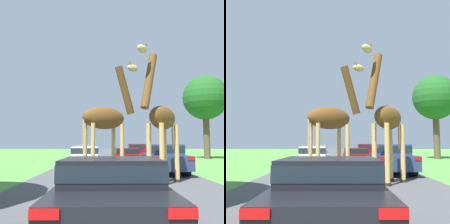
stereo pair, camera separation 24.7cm
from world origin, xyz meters
The scene contains 10 objects.
road centered at (0.00, 30.00, 0.00)m, with size 7.67×120.00×0.00m.
giraffe_near_road centered at (-0.48, 10.97, 2.51)m, with size 2.51×1.82×5.07m.
giraffe_companion centered at (1.63, 10.83, 2.46)m, with size 2.02×2.34×5.28m.
car_lead_maroon centered at (-0.42, 5.23, 0.68)m, with size 1.96×3.97×1.25m.
car_queue_right centered at (-2.29, 26.67, 0.72)m, with size 1.95×4.24×1.36m.
car_queue_left centered at (-1.79, 17.33, 0.71)m, with size 1.75×4.14×1.35m.
car_far_ahead centered at (2.50, 27.87, 0.79)m, with size 1.76×4.03×1.49m.
car_verge_right centered at (1.08, 21.54, 0.64)m, with size 1.90×4.64×1.19m.
car_rear_follower centered at (2.54, 14.69, 0.79)m, with size 1.81×4.54×1.49m.
tree_left_edge centered at (9.71, 28.32, 6.19)m, with size 4.58×4.58×8.56m.
Camera 1 is at (-0.51, -0.09, 1.53)m, focal length 45.00 mm.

